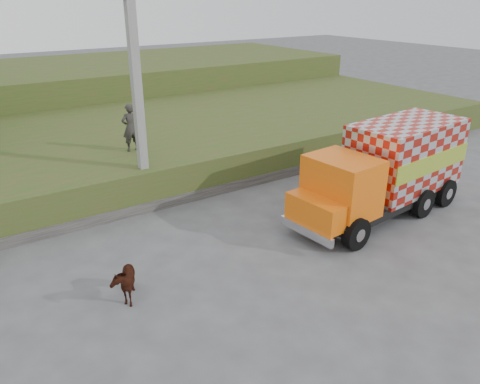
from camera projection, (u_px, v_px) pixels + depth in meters
ground at (236, 250)px, 14.49m from camera, size 120.00×120.00×0.00m
embankment at (120, 146)px, 21.87m from camera, size 40.00×12.00×1.50m
embankment_far at (54, 90)px, 30.79m from camera, size 40.00×12.00×3.00m
retaining_strip at (125, 211)px, 16.62m from camera, size 16.00×0.50×0.40m
utility_pole at (138, 97)px, 15.92m from camera, size 1.20×0.30×8.00m
cargo_truck at (387, 169)px, 16.36m from camera, size 7.34×3.03×3.20m
cow at (124, 280)px, 11.98m from camera, size 1.02×1.39×1.07m
pedestrian at (130, 128)px, 18.44m from camera, size 0.70×0.46×1.90m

